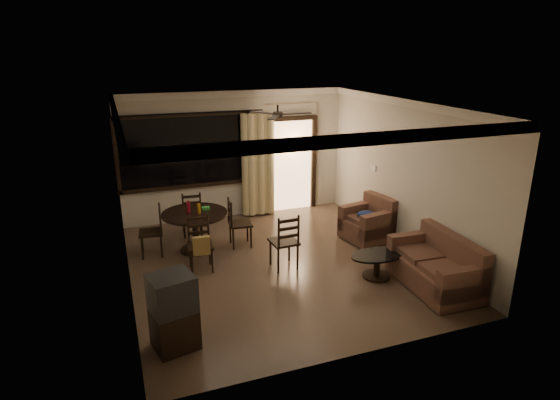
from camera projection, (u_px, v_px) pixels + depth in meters
name	position (u px, v px, depth m)	size (l,w,h in m)	color
ground	(278.00, 264.00, 8.30)	(5.50, 5.50, 0.00)	#7F6651
room_shell	(276.00, 142.00, 9.51)	(5.50, 6.70, 5.50)	beige
dining_table	(195.00, 221.00, 8.70)	(1.21, 1.21, 0.98)	black
dining_chair_west	(152.00, 241.00, 8.60)	(0.45, 0.45, 0.95)	black
dining_chair_east	(240.00, 232.00, 9.00)	(0.45, 0.45, 0.95)	black
dining_chair_south	(201.00, 254.00, 8.00)	(0.45, 0.51, 0.95)	black
dining_chair_north	(192.00, 222.00, 9.52)	(0.45, 0.45, 0.95)	black
tv_cabinet	(174.00, 312.00, 5.88)	(0.62, 0.58, 1.01)	black
sofa	(437.00, 268.00, 7.44)	(0.92, 1.61, 0.84)	#472C21
armchair	(369.00, 223.00, 9.29)	(0.98, 0.98, 0.85)	#472C21
coffee_table	(377.00, 262.00, 7.78)	(0.94, 0.57, 0.41)	black
side_chair	(284.00, 251.00, 8.11)	(0.47, 0.47, 1.01)	black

